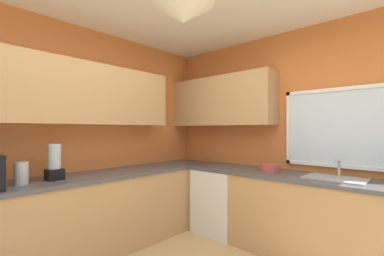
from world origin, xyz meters
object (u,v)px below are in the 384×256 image
object	(u,v)px
sink_assembly	(335,178)
blender_appliance	(55,164)
dishwasher	(221,200)
kettle	(21,173)
bowl	(270,168)

from	to	relation	value
sink_assembly	blender_appliance	distance (m)	2.83
dishwasher	kettle	xyz separation A→B (m)	(-0.64, -2.19, 0.57)
dishwasher	sink_assembly	distance (m)	1.48
kettle	bowl	distance (m)	2.60
kettle	sink_assembly	world-z (taller)	kettle
kettle	bowl	world-z (taller)	kettle
blender_appliance	sink_assembly	bearing A→B (deg)	43.31
sink_assembly	blender_appliance	world-z (taller)	blender_appliance
kettle	sink_assembly	bearing A→B (deg)	47.59
dishwasher	sink_assembly	xyz separation A→B (m)	(1.40, 0.04, 0.48)
kettle	dishwasher	bearing A→B (deg)	73.74
kettle	bowl	bearing A→B (deg)	58.95
dishwasher	sink_assembly	size ratio (longest dim) A/B	1.52
dishwasher	blender_appliance	bearing A→B (deg)	-109.13
dishwasher	bowl	world-z (taller)	bowl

